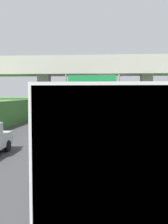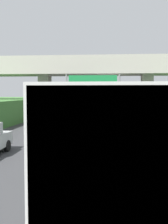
# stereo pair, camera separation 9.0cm
# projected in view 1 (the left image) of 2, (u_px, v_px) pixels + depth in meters

# --- Properties ---
(lane_centre_stripe) EXTENTS (0.20, 96.73, 0.01)m
(lane_centre_stripe) POSITION_uv_depth(u_px,v_px,m) (91.00, 126.00, 28.13)
(lane_centre_stripe) COLOR white
(lane_centre_stripe) RESTS_ON ground
(overpass_bridge) EXTENTS (40.00, 4.80, 7.85)m
(overpass_bridge) POSITION_uv_depth(u_px,v_px,m) (95.00, 73.00, 34.79)
(overpass_bridge) COLOR #9E998E
(overpass_bridge) RESTS_ON ground
(overhead_highway_sign) EXTENTS (5.88, 0.18, 5.35)m
(overhead_highway_sign) POSITION_uv_depth(u_px,v_px,m) (92.00, 87.00, 29.63)
(overhead_highway_sign) COLOR slate
(overhead_highway_sign) RESTS_ON ground
(truck_red) EXTENTS (2.44, 7.30, 3.44)m
(truck_red) POSITION_uv_depth(u_px,v_px,m) (92.00, 100.00, 61.09)
(truck_red) COLOR black
(truck_red) RESTS_ON ground
(truck_yellow) EXTENTS (2.44, 7.30, 3.44)m
(truck_yellow) POSITION_uv_depth(u_px,v_px,m) (109.00, 105.00, 34.32)
(truck_yellow) COLOR black
(truck_yellow) RESTS_ON ground
(truck_green) EXTENTS (2.44, 7.30, 3.44)m
(truck_green) POSITION_uv_depth(u_px,v_px,m) (106.00, 143.00, 7.50)
(truck_green) COLOR black
(truck_green) RESTS_ON ground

